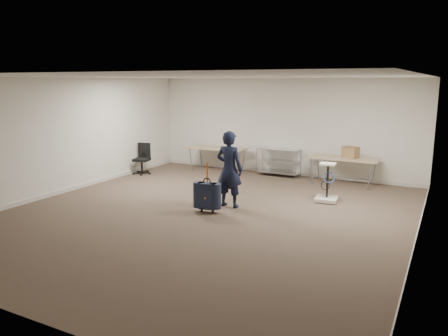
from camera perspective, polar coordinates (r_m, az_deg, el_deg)
The scene contains 10 objects.
ground at distance 9.13m, azimuth -2.27°, elevation -6.00°, with size 9.00×9.00×0.00m, color #46392A.
room_shell at distance 10.29m, azimuth 1.56°, elevation -3.70°, with size 8.00×9.00×9.00m.
folding_table_left at distance 13.25m, azimuth -0.93°, elevation 2.47°, with size 1.80×0.75×0.73m.
folding_table_right at distance 11.94m, azimuth 15.32°, elevation 1.08°, with size 1.80×0.75×0.73m.
wire_shelf at distance 12.74m, azimuth 7.15°, elevation 0.94°, with size 1.22×0.47×0.80m.
person at distance 9.45m, azimuth 0.70°, elevation -0.15°, with size 0.61×0.40×1.68m, color black.
suitcase at distance 9.13m, azimuth -2.22°, elevation -3.64°, with size 0.42×0.29×1.07m.
office_chair at distance 13.16m, azimuth -10.61°, elevation 0.44°, with size 0.55×0.55×0.91m.
equipment_cart at distance 10.23m, azimuth 13.26°, elevation -3.02°, with size 0.53×0.53×0.90m.
cardboard_box at distance 11.95m, azimuth 16.20°, elevation 2.01°, with size 0.39×0.29×0.29m, color #9B7248.
Camera 1 is at (4.35, -7.55, 2.72)m, focal length 35.00 mm.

